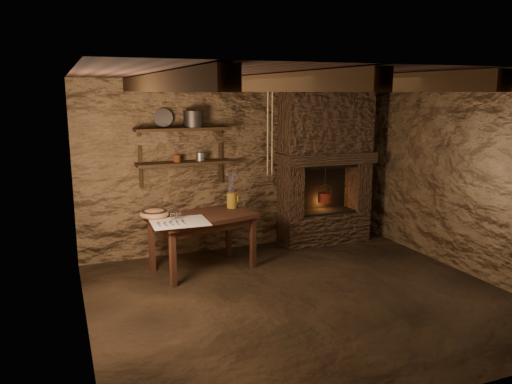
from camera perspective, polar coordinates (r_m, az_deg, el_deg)
name	(u,v)px	position (r m, az deg, el deg)	size (l,w,h in m)	color
floor	(303,298)	(5.65, 5.35, -11.93)	(4.50, 4.50, 0.00)	black
back_wall	(240,165)	(7.10, -1.84, 3.06)	(4.50, 0.04, 2.40)	#493422
front_wall	(438,244)	(3.68, 20.09, -5.61)	(4.50, 0.04, 2.40)	#493422
left_wall	(80,210)	(4.72, -19.50, -1.91)	(0.04, 4.00, 2.40)	#493422
right_wall	(469,178)	(6.62, 23.18, 1.52)	(0.04, 4.00, 2.40)	#493422
ceiling	(307,75)	(5.19, 5.86, 13.21)	(4.50, 4.00, 0.04)	black
beam_far_left	(159,83)	(4.68, -11.04, 12.15)	(0.14, 3.95, 0.16)	black
beam_mid_left	(261,83)	(4.97, 0.60, 12.31)	(0.14, 3.95, 0.16)	black
beam_mid_right	(349,84)	(5.43, 10.62, 12.05)	(0.14, 3.95, 0.16)	black
beam_far_right	(426,84)	(6.03, 18.85, 11.56)	(0.14, 3.95, 0.16)	black
shelf_lower	(184,163)	(6.69, -8.25, 3.29)	(1.25, 0.30, 0.04)	black
shelf_upper	(183,129)	(6.64, -8.36, 7.14)	(1.25, 0.30, 0.04)	black
hearth	(325,161)	(7.41, 7.92, 3.51)	(1.43, 0.51, 2.30)	#35241A
work_table	(203,240)	(6.36, -6.08, -5.53)	(1.39, 0.99, 0.72)	black
linen_cloth	(180,222)	(5.95, -8.73, -3.43)	(0.66, 0.53, 0.01)	beige
pewter_cutlery_row	(180,222)	(5.93, -8.68, -3.39)	(0.55, 0.21, 0.01)	gray
drinking_glasses	(179,216)	(6.06, -8.82, -2.70)	(0.21, 0.06, 0.08)	silver
stoneware_jug	(232,193)	(6.58, -2.78, -0.12)	(0.17, 0.17, 0.47)	olive
wooden_bowl	(154,214)	(6.23, -11.55, -2.50)	(0.36, 0.36, 0.13)	#93603F
iron_stockpot	(193,120)	(6.67, -7.16, 8.20)	(0.26, 0.26, 0.19)	#312E2C
tin_pan	(163,118)	(6.68, -10.56, 8.33)	(0.25, 0.25, 0.03)	gray
small_kettle	(200,157)	(6.73, -6.38, 4.04)	(0.16, 0.12, 0.17)	gray
rusty_tin	(177,158)	(6.66, -9.02, 3.81)	(0.09, 0.09, 0.09)	#5B2712
red_pot	(325,197)	(7.44, 7.86, -0.55)	(0.22, 0.21, 0.54)	maroon
hanging_ropes	(270,127)	(6.17, 1.61, 7.40)	(0.08, 0.08, 1.20)	tan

